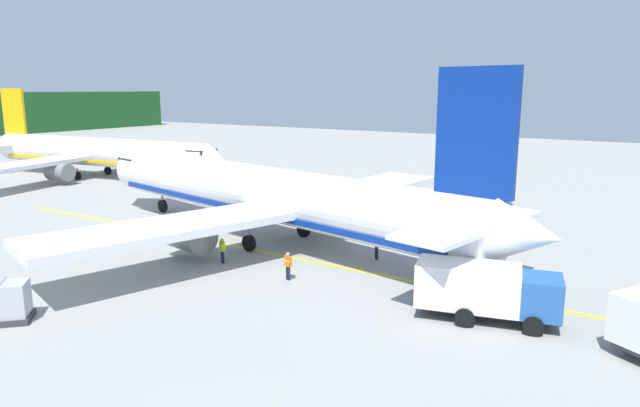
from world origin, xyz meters
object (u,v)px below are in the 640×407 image
(service_truck_baggage, at_px, (486,290))
(crew_loader_left, at_px, (288,264))
(cargo_container_near, at_px, (11,302))
(crew_loader_right, at_px, (377,244))
(airliner_foreground, at_px, (268,195))
(crew_marshaller, at_px, (222,249))
(airliner_mid_apron, at_px, (97,153))

(service_truck_baggage, xyz_separation_m, crew_loader_left, (-0.42, 11.26, -0.56))
(cargo_container_near, bearing_deg, crew_loader_right, -28.15)
(airliner_foreground, relative_size, crew_marshaller, 25.78)
(airliner_foreground, distance_m, crew_marshaller, 6.32)
(airliner_foreground, xyz_separation_m, crew_loader_right, (0.28, -8.58, -2.39))
(airliner_foreground, relative_size, crew_loader_left, 25.31)
(service_truck_baggage, distance_m, crew_loader_left, 11.28)
(cargo_container_near, height_order, crew_loader_left, cargo_container_near)
(cargo_container_near, bearing_deg, service_truck_baggage, -56.58)
(airliner_foreground, xyz_separation_m, crew_loader_left, (-6.10, -6.21, -2.43))
(airliner_mid_apron, xyz_separation_m, crew_loader_left, (-18.10, -42.38, -2.12))
(airliner_mid_apron, bearing_deg, cargo_container_near, -130.61)
(crew_loader_left, bearing_deg, crew_loader_right, -20.41)
(airliner_foreground, height_order, service_truck_baggage, airliner_foreground)
(airliner_foreground, distance_m, crew_loader_right, 8.91)
(crew_loader_right, bearing_deg, crew_loader_left, 159.59)
(crew_loader_left, height_order, crew_loader_right, crew_loader_right)
(airliner_foreground, xyz_separation_m, service_truck_baggage, (-5.68, -17.47, -1.87))
(service_truck_baggage, relative_size, crew_loader_right, 4.05)
(airliner_mid_apron, bearing_deg, crew_loader_left, -113.12)
(airliner_foreground, distance_m, cargo_container_near, 18.20)
(airliner_foreground, relative_size, crew_loader_right, 24.41)
(cargo_container_near, bearing_deg, airliner_foreground, -3.80)
(airliner_mid_apron, relative_size, service_truck_baggage, 5.50)
(service_truck_baggage, bearing_deg, crew_loader_right, 56.12)
(crew_marshaller, relative_size, crew_loader_right, 0.95)
(airliner_mid_apron, relative_size, crew_marshaller, 23.55)
(crew_marshaller, bearing_deg, crew_loader_left, -93.56)
(airliner_foreground, xyz_separation_m, crew_marshaller, (-5.77, -0.85, -2.44))
(airliner_mid_apron, distance_m, crew_marshaller, 41.12)
(cargo_container_near, distance_m, crew_marshaller, 12.40)
(cargo_container_near, bearing_deg, crew_marshaller, -9.51)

